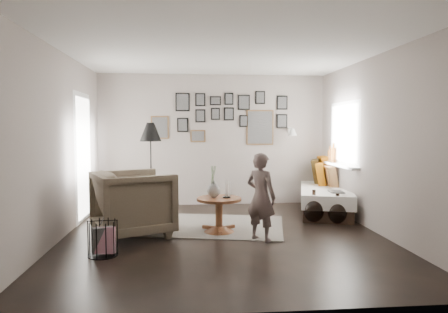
{
  "coord_description": "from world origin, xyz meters",
  "views": [
    {
      "loc": [
        -0.5,
        -5.58,
        1.53
      ],
      "look_at": [
        0.05,
        0.5,
        1.1
      ],
      "focal_mm": 32.0,
      "sensor_mm": 36.0,
      "label": 1
    }
  ],
  "objects": [
    {
      "name": "ground",
      "position": [
        0.0,
        0.0,
        0.0
      ],
      "size": [
        4.8,
        4.8,
        0.0
      ],
      "primitive_type": "plane",
      "color": "black",
      "rests_on": "ground"
    },
    {
      "name": "wall_sconce",
      "position": [
        1.55,
        2.13,
        1.46
      ],
      "size": [
        0.18,
        0.36,
        0.16
      ],
      "color": "white",
      "rests_on": "wall_back"
    },
    {
      "name": "wall_left",
      "position": [
        -2.25,
        0.0,
        1.3
      ],
      "size": [
        0.0,
        4.8,
        4.8
      ],
      "primitive_type": "plane",
      "rotation": [
        1.57,
        0.0,
        1.57
      ],
      "color": "gray",
      "rests_on": "ground"
    },
    {
      "name": "rug",
      "position": [
        -0.15,
        0.59,
        0.01
      ],
      "size": [
        2.51,
        2.0,
        0.01
      ],
      "primitive_type": "cube",
      "rotation": [
        0.0,
        0.0,
        -0.21
      ],
      "color": "beige",
      "rests_on": "ground"
    },
    {
      "name": "armchair",
      "position": [
        -1.28,
        0.11,
        0.47
      ],
      "size": [
        1.35,
        1.33,
        0.94
      ],
      "primitive_type": "imported",
      "rotation": [
        0.0,
        0.0,
        1.98
      ],
      "color": "brown",
      "rests_on": "ground"
    },
    {
      "name": "ceiling",
      "position": [
        0.0,
        0.0,
        2.6
      ],
      "size": [
        4.8,
        4.8,
        0.0
      ],
      "primitive_type": "plane",
      "rotation": [
        3.14,
        0.0,
        0.0
      ],
      "color": "white",
      "rests_on": "wall_back"
    },
    {
      "name": "window_right",
      "position": [
        2.18,
        1.34,
        0.93
      ],
      "size": [
        0.15,
        1.32,
        1.3
      ],
      "color": "white",
      "rests_on": "wall_right"
    },
    {
      "name": "pedestal_table",
      "position": [
        -0.05,
        0.19,
        0.24
      ],
      "size": [
        0.66,
        0.66,
        0.52
      ],
      "rotation": [
        0.0,
        0.0,
        0.24
      ],
      "color": "brown",
      "rests_on": "ground"
    },
    {
      "name": "armchair_cushion",
      "position": [
        -1.25,
        0.16,
        0.48
      ],
      "size": [
        0.56,
        0.56,
        0.19
      ],
      "primitive_type": "cube",
      "rotation": [
        -0.21,
        0.0,
        0.38
      ],
      "color": "beige",
      "rests_on": "armchair"
    },
    {
      "name": "door_left",
      "position": [
        -2.23,
        1.2,
        1.05
      ],
      "size": [
        0.0,
        2.14,
        2.14
      ],
      "color": "white",
      "rests_on": "wall_left"
    },
    {
      "name": "wall_front",
      "position": [
        0.0,
        -2.4,
        1.3
      ],
      "size": [
        4.5,
        0.0,
        4.5
      ],
      "primitive_type": "plane",
      "rotation": [
        -1.57,
        0.0,
        0.0
      ],
      "color": "gray",
      "rests_on": "ground"
    },
    {
      "name": "floor_lamp",
      "position": [
        -1.15,
        1.52,
        1.41
      ],
      "size": [
        0.38,
        0.38,
        1.63
      ],
      "rotation": [
        0.0,
        0.0,
        0.41
      ],
      "color": "black",
      "rests_on": "ground"
    },
    {
      "name": "demijohn_large",
      "position": [
        1.53,
        0.68,
        0.21
      ],
      "size": [
        0.36,
        0.36,
        0.53
      ],
      "color": "black",
      "rests_on": "ground"
    },
    {
      "name": "demijohn_small",
      "position": [
        1.88,
        0.56,
        0.18
      ],
      "size": [
        0.31,
        0.31,
        0.49
      ],
      "color": "black",
      "rests_on": "ground"
    },
    {
      "name": "wall_right",
      "position": [
        2.25,
        0.0,
        1.3
      ],
      "size": [
        0.0,
        4.8,
        4.8
      ],
      "primitive_type": "plane",
      "rotation": [
        1.57,
        0.0,
        -1.57
      ],
      "color": "gray",
      "rests_on": "ground"
    },
    {
      "name": "magazine_basket",
      "position": [
        -1.53,
        -0.76,
        0.21
      ],
      "size": [
        0.37,
        0.37,
        0.43
      ],
      "rotation": [
        0.0,
        0.0,
        0.1
      ],
      "color": "black",
      "rests_on": "ground"
    },
    {
      "name": "magazine_on_daybed",
      "position": [
        2.0,
        0.91,
        0.46
      ],
      "size": [
        0.25,
        0.32,
        0.02
      ],
      "primitive_type": "cube",
      "rotation": [
        0.0,
        0.0,
        -0.11
      ],
      "color": "black",
      "rests_on": "daybed"
    },
    {
      "name": "candles",
      "position": [
        0.06,
        0.19,
        0.63
      ],
      "size": [
        0.11,
        0.11,
        0.24
      ],
      "color": "black",
      "rests_on": "pedestal_table"
    },
    {
      "name": "daybed",
      "position": [
        2.0,
        1.56,
        0.31
      ],
      "size": [
        1.37,
        2.14,
        0.98
      ],
      "rotation": [
        0.0,
        0.0,
        -0.28
      ],
      "color": "black",
      "rests_on": "ground"
    },
    {
      "name": "gallery_wall",
      "position": [
        0.29,
        2.38,
        1.74
      ],
      "size": [
        2.74,
        0.03,
        1.08
      ],
      "color": "brown",
      "rests_on": "wall_back"
    },
    {
      "name": "wall_back",
      "position": [
        0.0,
        2.4,
        1.3
      ],
      "size": [
        4.5,
        0.0,
        4.5
      ],
      "primitive_type": "plane",
      "rotation": [
        1.57,
        0.0,
        0.0
      ],
      "color": "gray",
      "rests_on": "ground"
    },
    {
      "name": "vase",
      "position": [
        -0.13,
        0.21,
        0.66
      ],
      "size": [
        0.19,
        0.19,
        0.47
      ],
      "color": "black",
      "rests_on": "pedestal_table"
    },
    {
      "name": "child",
      "position": [
        0.48,
        -0.28,
        0.6
      ],
      "size": [
        0.52,
        0.51,
        1.21
      ],
      "primitive_type": "imported",
      "rotation": [
        0.0,
        0.0,
        2.41
      ],
      "color": "#665451",
      "rests_on": "ground"
    }
  ]
}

